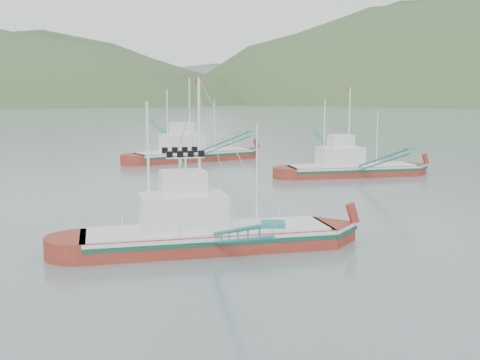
{
  "coord_description": "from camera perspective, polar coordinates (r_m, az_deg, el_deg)",
  "views": [
    {
      "loc": [
        1.27,
        -30.08,
        8.6
      ],
      "look_at": [
        0.0,
        6.0,
        3.2
      ],
      "focal_mm": 45.0,
      "sensor_mm": 36.0,
      "label": 1
    }
  ],
  "objects": [
    {
      "name": "ground",
      "position": [
        31.31,
        -0.39,
        -7.44
      ],
      "size": [
        1200.0,
        1200.0,
        0.0
      ],
      "primitive_type": "plane",
      "color": "slate",
      "rests_on": "ground"
    },
    {
      "name": "main_boat",
      "position": [
        32.71,
        -3.27,
        -3.34
      ],
      "size": [
        14.09,
        24.16,
        9.98
      ],
      "rotation": [
        0.0,
        0.0,
        0.27
      ],
      "color": "maroon",
      "rests_on": "ground"
    },
    {
      "name": "bg_boat_far",
      "position": [
        74.08,
        -4.49,
        3.59
      ],
      "size": [
        18.63,
        24.28,
        10.81
      ],
      "rotation": [
        0.0,
        0.0,
        0.57
      ],
      "color": "maroon",
      "rests_on": "ground"
    },
    {
      "name": "bg_boat_right",
      "position": [
        61.78,
        10.5,
        2.01
      ],
      "size": [
        13.56,
        23.32,
        9.61
      ],
      "rotation": [
        0.0,
        0.0,
        0.25
      ],
      "color": "maroon",
      "rests_on": "ground"
    },
    {
      "name": "ridge_distant",
      "position": [
        590.84,
        4.84,
        7.64
      ],
      "size": [
        960.0,
        400.0,
        240.0
      ],
      "primitive_type": "ellipsoid",
      "color": "slate",
      "rests_on": "ground"
    }
  ]
}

